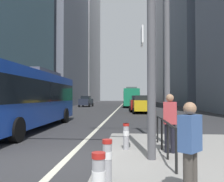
% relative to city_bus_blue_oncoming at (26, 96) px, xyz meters
% --- Properties ---
extents(ground_plane, '(160.00, 160.00, 0.00)m').
position_rel_city_bus_blue_oncoming_xyz_m(ground_plane, '(3.83, 14.07, -1.84)').
color(ground_plane, '#303033').
extents(lane_centre_line, '(0.20, 80.00, 0.01)m').
position_rel_city_bus_blue_oncoming_xyz_m(lane_centre_line, '(3.83, 24.07, -1.83)').
color(lane_centre_line, beige).
rests_on(lane_centre_line, ground).
extents(office_tower_left_mid, '(13.04, 24.17, 29.60)m').
position_rel_city_bus_blue_oncoming_xyz_m(office_tower_left_mid, '(-12.17, 39.34, 12.96)').
color(office_tower_left_mid, slate).
rests_on(office_tower_left_mid, ground).
extents(office_tower_left_far, '(12.74, 24.93, 47.18)m').
position_rel_city_bus_blue_oncoming_xyz_m(office_tower_left_far, '(-12.17, 66.58, 21.75)').
color(office_tower_left_far, '#9E9EA3').
rests_on(office_tower_left_far, ground).
extents(office_tower_right_far, '(12.36, 24.61, 35.90)m').
position_rel_city_bus_blue_oncoming_xyz_m(office_tower_right_far, '(20.83, 65.51, 16.11)').
color(office_tower_right_far, '#9E9EA3').
rests_on(office_tower_right_far, ground).
extents(city_bus_blue_oncoming, '(2.75, 11.15, 3.40)m').
position_rel_city_bus_blue_oncoming_xyz_m(city_bus_blue_oncoming, '(0.00, 0.00, 0.00)').
color(city_bus_blue_oncoming, '#14389E').
rests_on(city_bus_blue_oncoming, ground).
extents(city_bus_red_receding, '(2.71, 11.19, 3.40)m').
position_rel_city_bus_blue_oncoming_xyz_m(city_bus_red_receding, '(5.90, 29.92, 0.00)').
color(city_bus_red_receding, '#198456').
rests_on(city_bus_red_receding, ground).
extents(city_bus_red_distant, '(2.86, 11.70, 3.40)m').
position_rel_city_bus_blue_oncoming_xyz_m(city_bus_red_distant, '(6.56, 49.67, 0.00)').
color(city_bus_red_distant, '#198456').
rests_on(city_bus_red_distant, ground).
extents(car_oncoming_mid, '(2.20, 4.36, 1.94)m').
position_rel_city_bus_blue_oncoming_xyz_m(car_oncoming_mid, '(-2.26, 30.13, -0.85)').
color(car_oncoming_mid, '#232838').
rests_on(car_oncoming_mid, ground).
extents(car_receding_near, '(2.21, 4.61, 1.94)m').
position_rel_city_bus_blue_oncoming_xyz_m(car_receding_near, '(6.86, 13.77, -0.85)').
color(car_receding_near, gold).
rests_on(car_receding_near, ground).
extents(car_receding_far, '(2.17, 4.28, 1.94)m').
position_rel_city_bus_blue_oncoming_xyz_m(car_receding_far, '(6.58, 16.37, -0.85)').
color(car_receding_far, maroon).
rests_on(car_receding_far, ground).
extents(traffic_signal_gantry, '(6.66, 0.65, 6.00)m').
position_rel_city_bus_blue_oncoming_xyz_m(traffic_signal_gantry, '(3.97, -6.32, 2.30)').
color(traffic_signal_gantry, '#515156').
rests_on(traffic_signal_gantry, median_island).
extents(bollard_left, '(0.20, 0.20, 0.86)m').
position_rel_city_bus_blue_oncoming_xyz_m(bollard_left, '(5.21, -9.36, -1.21)').
color(bollard_left, '#99999E').
rests_on(bollard_left, median_island).
extents(bollard_right, '(0.20, 0.20, 0.81)m').
position_rel_city_bus_blue_oncoming_xyz_m(bollard_right, '(5.20, -8.02, -1.23)').
color(bollard_right, '#99999E').
rests_on(bollard_right, median_island).
extents(bollard_back, '(0.20, 0.20, 0.81)m').
position_rel_city_bus_blue_oncoming_xyz_m(bollard_back, '(5.52, -5.18, -1.23)').
color(bollard_back, '#99999E').
rests_on(bollard_back, median_island).
extents(pedestrian_railing, '(0.06, 3.57, 0.98)m').
position_rel_city_bus_blue_oncoming_xyz_m(pedestrian_railing, '(6.63, -5.72, -0.98)').
color(pedestrian_railing, black).
rests_on(pedestrian_railing, median_island).
extents(pedestrian_waiting, '(0.41, 0.29, 1.72)m').
position_rel_city_bus_blue_oncoming_xyz_m(pedestrian_waiting, '(6.82, -5.54, -0.73)').
color(pedestrian_waiting, black).
rests_on(pedestrian_waiting, median_island).
extents(pedestrian_walking, '(0.43, 0.44, 1.56)m').
position_rel_city_bus_blue_oncoming_xyz_m(pedestrian_walking, '(6.61, -8.74, -0.83)').
color(pedestrian_walking, '#423D38').
rests_on(pedestrian_walking, median_island).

